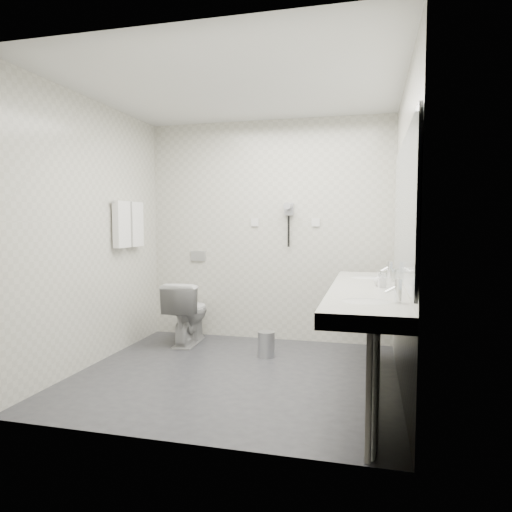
# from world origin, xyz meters

# --- Properties ---
(floor) EXTENTS (2.80, 2.80, 0.00)m
(floor) POSITION_xyz_m (0.00, 0.00, 0.00)
(floor) COLOR #2D2D32
(floor) RESTS_ON ground
(ceiling) EXTENTS (2.80, 2.80, 0.00)m
(ceiling) POSITION_xyz_m (0.00, 0.00, 2.50)
(ceiling) COLOR silver
(ceiling) RESTS_ON wall_back
(wall_back) EXTENTS (2.80, 0.00, 2.80)m
(wall_back) POSITION_xyz_m (0.00, 1.30, 1.25)
(wall_back) COLOR beige
(wall_back) RESTS_ON floor
(wall_front) EXTENTS (2.80, 0.00, 2.80)m
(wall_front) POSITION_xyz_m (0.00, -1.30, 1.25)
(wall_front) COLOR beige
(wall_front) RESTS_ON floor
(wall_left) EXTENTS (0.00, 2.60, 2.60)m
(wall_left) POSITION_xyz_m (-1.40, 0.00, 1.25)
(wall_left) COLOR beige
(wall_left) RESTS_ON floor
(wall_right) EXTENTS (0.00, 2.60, 2.60)m
(wall_right) POSITION_xyz_m (1.40, 0.00, 1.25)
(wall_right) COLOR beige
(wall_right) RESTS_ON floor
(vanity_counter) EXTENTS (0.55, 2.20, 0.10)m
(vanity_counter) POSITION_xyz_m (1.12, -0.20, 0.80)
(vanity_counter) COLOR silver
(vanity_counter) RESTS_ON floor
(vanity_panel) EXTENTS (0.03, 2.15, 0.75)m
(vanity_panel) POSITION_xyz_m (1.15, -0.20, 0.38)
(vanity_panel) COLOR gray
(vanity_panel) RESTS_ON floor
(vanity_post_near) EXTENTS (0.06, 0.06, 0.75)m
(vanity_post_near) POSITION_xyz_m (1.18, -1.24, 0.38)
(vanity_post_near) COLOR silver
(vanity_post_near) RESTS_ON floor
(vanity_post_far) EXTENTS (0.06, 0.06, 0.75)m
(vanity_post_far) POSITION_xyz_m (1.18, 0.84, 0.38)
(vanity_post_far) COLOR silver
(vanity_post_far) RESTS_ON floor
(mirror) EXTENTS (0.02, 2.20, 1.05)m
(mirror) POSITION_xyz_m (1.39, -0.20, 1.45)
(mirror) COLOR #B2BCC6
(mirror) RESTS_ON wall_right
(basin_near) EXTENTS (0.40, 0.31, 0.05)m
(basin_near) POSITION_xyz_m (1.12, -0.85, 0.83)
(basin_near) COLOR silver
(basin_near) RESTS_ON vanity_counter
(basin_far) EXTENTS (0.40, 0.31, 0.05)m
(basin_far) POSITION_xyz_m (1.12, 0.45, 0.83)
(basin_far) COLOR silver
(basin_far) RESTS_ON vanity_counter
(faucet_near) EXTENTS (0.04, 0.04, 0.15)m
(faucet_near) POSITION_xyz_m (1.32, -0.85, 0.92)
(faucet_near) COLOR silver
(faucet_near) RESTS_ON vanity_counter
(faucet_far) EXTENTS (0.04, 0.04, 0.15)m
(faucet_far) POSITION_xyz_m (1.32, 0.45, 0.92)
(faucet_far) COLOR silver
(faucet_far) RESTS_ON vanity_counter
(soap_bottle_a) EXTENTS (0.06, 0.06, 0.12)m
(soap_bottle_a) POSITION_xyz_m (1.24, -0.20, 0.91)
(soap_bottle_a) COLOR beige
(soap_bottle_a) RESTS_ON vanity_counter
(soap_bottle_b) EXTENTS (0.11, 0.11, 0.10)m
(soap_bottle_b) POSITION_xyz_m (1.22, -0.11, 0.90)
(soap_bottle_b) COLOR beige
(soap_bottle_b) RESTS_ON vanity_counter
(glass_left) EXTENTS (0.06, 0.06, 0.10)m
(glass_left) POSITION_xyz_m (1.25, 0.01, 0.90)
(glass_left) COLOR silver
(glass_left) RESTS_ON vanity_counter
(glass_right) EXTENTS (0.08, 0.08, 0.11)m
(glass_right) POSITION_xyz_m (1.35, 0.20, 0.90)
(glass_right) COLOR silver
(glass_right) RESTS_ON vanity_counter
(toilet) EXTENTS (0.43, 0.71, 0.70)m
(toilet) POSITION_xyz_m (-0.82, 0.88, 0.35)
(toilet) COLOR silver
(toilet) RESTS_ON floor
(flush_plate) EXTENTS (0.18, 0.02, 0.12)m
(flush_plate) POSITION_xyz_m (-0.85, 1.29, 0.95)
(flush_plate) COLOR #B2B5BA
(flush_plate) RESTS_ON wall_back
(pedal_bin) EXTENTS (0.18, 0.18, 0.24)m
(pedal_bin) POSITION_xyz_m (0.15, 0.58, 0.12)
(pedal_bin) COLOR #B2B5BA
(pedal_bin) RESTS_ON floor
(bin_lid) EXTENTS (0.17, 0.17, 0.01)m
(bin_lid) POSITION_xyz_m (0.15, 0.58, 0.25)
(bin_lid) COLOR #B2B5BA
(bin_lid) RESTS_ON pedal_bin
(towel_rail) EXTENTS (0.02, 0.62, 0.02)m
(towel_rail) POSITION_xyz_m (-1.35, 0.55, 1.55)
(towel_rail) COLOR silver
(towel_rail) RESTS_ON wall_left
(towel_near) EXTENTS (0.07, 0.24, 0.48)m
(towel_near) POSITION_xyz_m (-1.34, 0.41, 1.33)
(towel_near) COLOR white
(towel_near) RESTS_ON towel_rail
(towel_far) EXTENTS (0.07, 0.24, 0.48)m
(towel_far) POSITION_xyz_m (-1.34, 0.69, 1.33)
(towel_far) COLOR white
(towel_far) RESTS_ON towel_rail
(dryer_cradle) EXTENTS (0.10, 0.04, 0.14)m
(dryer_cradle) POSITION_xyz_m (0.25, 1.27, 1.50)
(dryer_cradle) COLOR #939398
(dryer_cradle) RESTS_ON wall_back
(dryer_barrel) EXTENTS (0.08, 0.14, 0.08)m
(dryer_barrel) POSITION_xyz_m (0.25, 1.20, 1.53)
(dryer_barrel) COLOR #939398
(dryer_barrel) RESTS_ON dryer_cradle
(dryer_cord) EXTENTS (0.02, 0.02, 0.35)m
(dryer_cord) POSITION_xyz_m (0.25, 1.26, 1.25)
(dryer_cord) COLOR black
(dryer_cord) RESTS_ON dryer_cradle
(switch_plate_a) EXTENTS (0.09, 0.02, 0.09)m
(switch_plate_a) POSITION_xyz_m (-0.15, 1.29, 1.35)
(switch_plate_a) COLOR silver
(switch_plate_a) RESTS_ON wall_back
(switch_plate_b) EXTENTS (0.09, 0.02, 0.09)m
(switch_plate_b) POSITION_xyz_m (0.55, 1.29, 1.35)
(switch_plate_b) COLOR silver
(switch_plate_b) RESTS_ON wall_back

